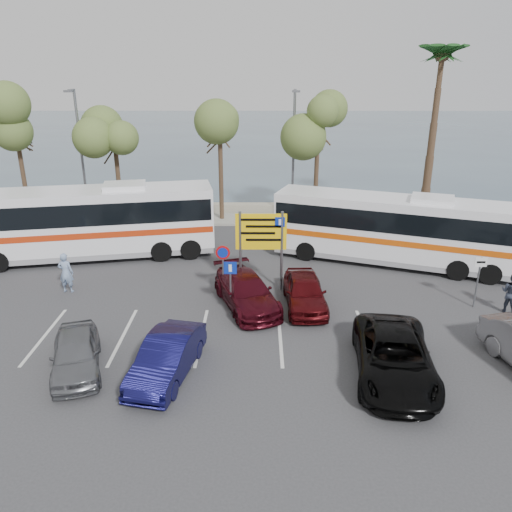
{
  "coord_description": "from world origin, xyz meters",
  "views": [
    {
      "loc": [
        0.92,
        -17.15,
        9.23
      ],
      "look_at": [
        0.78,
        3.0,
        1.66
      ],
      "focal_mm": 35.0,
      "sensor_mm": 36.0,
      "label": 1
    }
  ],
  "objects_px": {
    "direction_sign": "(261,238)",
    "car_silver_a": "(76,353)",
    "car_red": "(305,291)",
    "suv_black": "(394,357)",
    "pedestrian_near": "(66,273)",
    "coach_bus_right": "(392,232)",
    "street_lamp_left": "(81,150)",
    "car_blue": "(167,357)",
    "pedestrian_far": "(512,293)",
    "car_maroon": "(246,292)",
    "coach_bus_left": "(91,225)",
    "street_lamp_right": "(294,150)"
  },
  "relations": [
    {
      "from": "car_silver_a",
      "to": "car_blue",
      "type": "xyz_separation_m",
      "value": [
        3.0,
        -0.27,
        0.03
      ]
    },
    {
      "from": "car_blue",
      "to": "pedestrian_far",
      "type": "xyz_separation_m",
      "value": [
        13.0,
        4.5,
        0.21
      ]
    },
    {
      "from": "direction_sign",
      "to": "car_blue",
      "type": "bearing_deg",
      "value": -114.16
    },
    {
      "from": "street_lamp_right",
      "to": "car_silver_a",
      "type": "distance_m",
      "value": 18.98
    },
    {
      "from": "suv_black",
      "to": "pedestrian_near",
      "type": "xyz_separation_m",
      "value": [
        -12.72,
        6.39,
        0.2
      ]
    },
    {
      "from": "coach_bus_left",
      "to": "car_blue",
      "type": "xyz_separation_m",
      "value": [
        5.69,
        -10.68,
        -1.13
      ]
    },
    {
      "from": "street_lamp_left",
      "to": "car_red",
      "type": "xyz_separation_m",
      "value": [
        12.8,
        -12.02,
        -3.92
      ]
    },
    {
      "from": "coach_bus_left",
      "to": "pedestrian_near",
      "type": "height_order",
      "value": "coach_bus_left"
    },
    {
      "from": "direction_sign",
      "to": "pedestrian_near",
      "type": "relative_size",
      "value": 1.99
    },
    {
      "from": "street_lamp_right",
      "to": "pedestrian_near",
      "type": "xyz_separation_m",
      "value": [
        -10.52,
        -10.63,
        -3.69
      ]
    },
    {
      "from": "car_blue",
      "to": "pedestrian_far",
      "type": "relative_size",
      "value": 2.3
    },
    {
      "from": "street_lamp_right",
      "to": "pedestrian_near",
      "type": "relative_size",
      "value": 4.42
    },
    {
      "from": "coach_bus_right",
      "to": "suv_black",
      "type": "bearing_deg",
      "value": -102.95
    },
    {
      "from": "coach_bus_left",
      "to": "car_maroon",
      "type": "height_order",
      "value": "coach_bus_left"
    },
    {
      "from": "coach_bus_right",
      "to": "coach_bus_left",
      "type": "bearing_deg",
      "value": 177.43
    },
    {
      "from": "car_silver_a",
      "to": "suv_black",
      "type": "height_order",
      "value": "suv_black"
    },
    {
      "from": "car_red",
      "to": "suv_black",
      "type": "relative_size",
      "value": 0.78
    },
    {
      "from": "car_silver_a",
      "to": "car_red",
      "type": "bearing_deg",
      "value": 13.95
    },
    {
      "from": "street_lamp_right",
      "to": "coach_bus_right",
      "type": "distance_m",
      "value": 8.84
    },
    {
      "from": "car_red",
      "to": "direction_sign",
      "type": "bearing_deg",
      "value": 134.5
    },
    {
      "from": "pedestrian_far",
      "to": "direction_sign",
      "type": "bearing_deg",
      "value": 40.56
    },
    {
      "from": "coach_bus_left",
      "to": "car_red",
      "type": "relative_size",
      "value": 3.18
    },
    {
      "from": "direction_sign",
      "to": "car_silver_a",
      "type": "relative_size",
      "value": 0.97
    },
    {
      "from": "direction_sign",
      "to": "pedestrian_near",
      "type": "xyz_separation_m",
      "value": [
        -8.53,
        -0.3,
        -1.52
      ]
    },
    {
      "from": "street_lamp_left",
      "to": "suv_black",
      "type": "distance_m",
      "value": 23.15
    },
    {
      "from": "pedestrian_near",
      "to": "pedestrian_far",
      "type": "height_order",
      "value": "pedestrian_near"
    },
    {
      "from": "direction_sign",
      "to": "suv_black",
      "type": "bearing_deg",
      "value": -57.93
    },
    {
      "from": "suv_black",
      "to": "coach_bus_right",
      "type": "bearing_deg",
      "value": 84.15
    },
    {
      "from": "car_silver_a",
      "to": "car_maroon",
      "type": "xyz_separation_m",
      "value": [
        5.4,
        4.73,
        0.03
      ]
    },
    {
      "from": "car_silver_a",
      "to": "car_maroon",
      "type": "distance_m",
      "value": 7.18
    },
    {
      "from": "car_red",
      "to": "suv_black",
      "type": "bearing_deg",
      "value": -66.48
    },
    {
      "from": "street_lamp_left",
      "to": "pedestrian_near",
      "type": "distance_m",
      "value": 11.52
    },
    {
      "from": "street_lamp_left",
      "to": "car_red",
      "type": "bearing_deg",
      "value": -43.2
    },
    {
      "from": "direction_sign",
      "to": "car_silver_a",
      "type": "bearing_deg",
      "value": -133.04
    },
    {
      "from": "street_lamp_right",
      "to": "pedestrian_far",
      "type": "xyz_separation_m",
      "value": [
        8.0,
        -12.52,
        -3.73
      ]
    },
    {
      "from": "car_maroon",
      "to": "car_blue",
      "type": "bearing_deg",
      "value": -135.43
    },
    {
      "from": "coach_bus_right",
      "to": "suv_black",
      "type": "xyz_separation_m",
      "value": [
        -2.3,
        -10.0,
        -0.96
      ]
    },
    {
      "from": "direction_sign",
      "to": "pedestrian_near",
      "type": "bearing_deg",
      "value": -177.96
    },
    {
      "from": "suv_black",
      "to": "pedestrian_far",
      "type": "distance_m",
      "value": 7.34
    },
    {
      "from": "car_maroon",
      "to": "pedestrian_near",
      "type": "distance_m",
      "value": 8.05
    },
    {
      "from": "car_silver_a",
      "to": "suv_black",
      "type": "bearing_deg",
      "value": -18.8
    },
    {
      "from": "car_maroon",
      "to": "suv_black",
      "type": "relative_size",
      "value": 0.89
    },
    {
      "from": "car_blue",
      "to": "suv_black",
      "type": "distance_m",
      "value": 7.2
    },
    {
      "from": "coach_bus_right",
      "to": "street_lamp_right",
      "type": "bearing_deg",
      "value": 122.66
    },
    {
      "from": "street_lamp_right",
      "to": "car_blue",
      "type": "relative_size",
      "value": 2.0
    },
    {
      "from": "street_lamp_left",
      "to": "car_red",
      "type": "height_order",
      "value": "street_lamp_left"
    },
    {
      "from": "street_lamp_left",
      "to": "coach_bus_left",
      "type": "height_order",
      "value": "street_lamp_left"
    },
    {
      "from": "car_maroon",
      "to": "car_red",
      "type": "xyz_separation_m",
      "value": [
        2.4,
        0.0,
        0.01
      ]
    },
    {
      "from": "car_red",
      "to": "suv_black",
      "type": "height_order",
      "value": "suv_black"
    },
    {
      "from": "car_silver_a",
      "to": "pedestrian_near",
      "type": "xyz_separation_m",
      "value": [
        -2.52,
        6.13,
        0.28
      ]
    }
  ]
}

